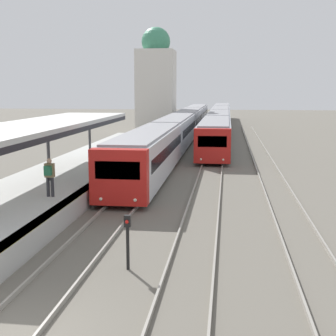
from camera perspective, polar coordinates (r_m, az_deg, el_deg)
platform_canopy at (r=24.12m, az=-14.42°, el=5.20°), size 4.00×17.91×2.99m
person_on_platform at (r=20.61m, az=-14.26°, el=-0.74°), size 0.40×0.40×1.66m
train_near at (r=51.49m, az=1.87°, el=5.30°), size 2.66×62.15×2.94m
train_far at (r=62.64m, az=6.33°, el=5.97°), size 2.64×59.44×2.85m
signal_post_near at (r=14.38m, az=-4.95°, el=-8.25°), size 0.20×0.21×1.72m
distant_domed_building at (r=61.34m, az=-1.46°, el=10.34°), size 4.77×4.77×13.28m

